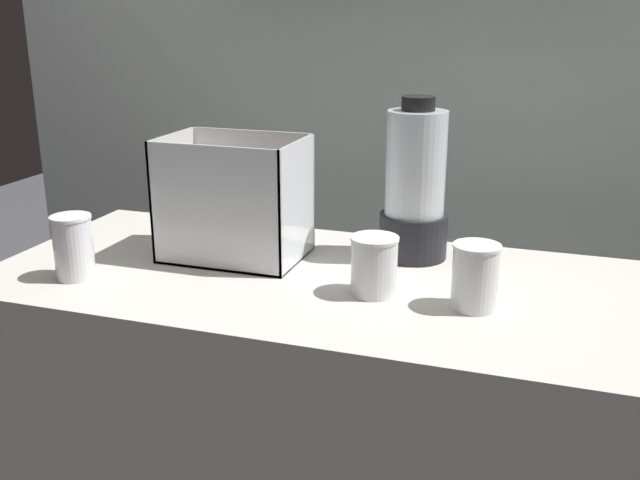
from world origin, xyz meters
TOP-DOWN VIEW (x-y plane):
  - counter at (0.00, 0.00)m, footprint 1.40×0.64m
  - back_wall_unit at (-0.00, 0.77)m, footprint 2.60×0.24m
  - carrot_display_bin at (-0.22, 0.07)m, footprint 0.30×0.21m
  - blender_pitcher at (0.16, 0.19)m, footprint 0.15×0.15m
  - juice_cup_beet_far_left at (-0.48, -0.17)m, footprint 0.08×0.08m
  - juice_cup_beet_left at (0.13, -0.06)m, footprint 0.09×0.09m
  - juice_cup_pomegranate_middle at (0.32, -0.07)m, footprint 0.09×0.09m

SIDE VIEW (x-z plane):
  - counter at x=0.00m, z-range 0.00..0.90m
  - juice_cup_beet_left at x=0.13m, z-range 0.89..1.01m
  - juice_cup_pomegranate_middle at x=0.32m, z-range 0.89..1.02m
  - juice_cup_beet_far_left at x=-0.48m, z-range 0.89..1.03m
  - carrot_display_bin at x=-0.22m, z-range 0.85..1.12m
  - blender_pitcher at x=0.16m, z-range 0.88..1.23m
  - back_wall_unit at x=0.00m, z-range 0.02..2.52m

